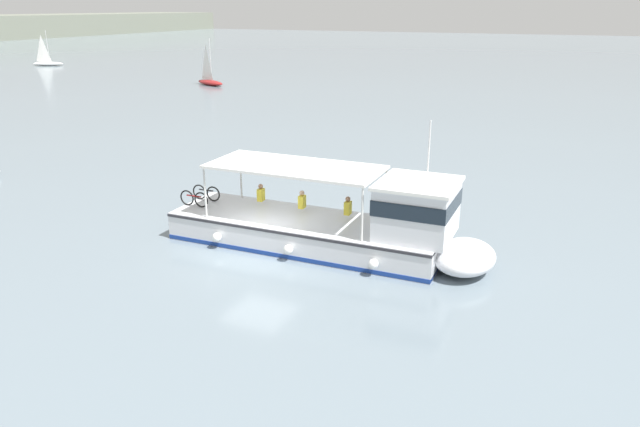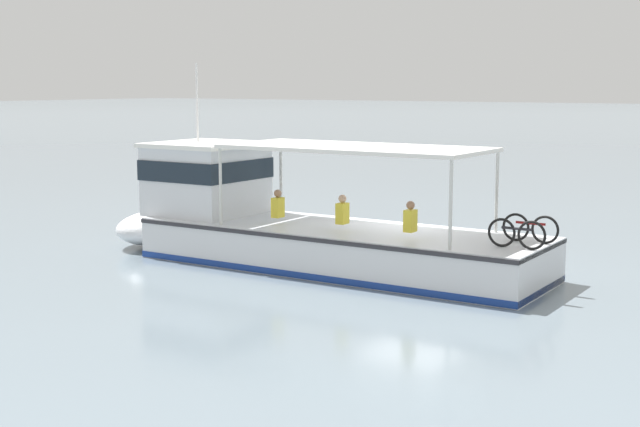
{
  "view_description": "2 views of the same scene",
  "coord_description": "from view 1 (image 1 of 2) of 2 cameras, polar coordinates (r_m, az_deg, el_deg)",
  "views": [
    {
      "loc": [
        -18.23,
        -10.82,
        9.0
      ],
      "look_at": [
        1.72,
        -1.81,
        1.4
      ],
      "focal_mm": 33.69,
      "sensor_mm": 36.0,
      "label": 1
    },
    {
      "loc": [
        20.78,
        10.8,
        4.75
      ],
      "look_at": [
        1.72,
        -1.81,
        1.4
      ],
      "focal_mm": 49.85,
      "sensor_mm": 36.0,
      "label": 2
    }
  ],
  "objects": [
    {
      "name": "ground_plane",
      "position": [
        23.03,
        -5.9,
        -3.97
      ],
      "size": [
        400.0,
        400.0,
        0.0
      ],
      "primitive_type": "plane",
      "color": "slate"
    },
    {
      "name": "sailboat_near_starboard",
      "position": [
        74.59,
        -10.41,
        12.32
      ],
      "size": [
        3.18,
        4.96,
        5.4
      ],
      "color": "maroon",
      "rests_on": "ground"
    },
    {
      "name": "ferry_main",
      "position": [
        22.94,
        2.33,
        -1.24
      ],
      "size": [
        3.71,
        12.91,
        5.32
      ],
      "color": "silver",
      "rests_on": "ground"
    },
    {
      "name": "sailboat_horizon_west",
      "position": [
        106.97,
        -24.46,
        12.95
      ],
      "size": [
        3.19,
        4.96,
        5.4
      ],
      "color": "white",
      "rests_on": "ground"
    }
  ]
}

